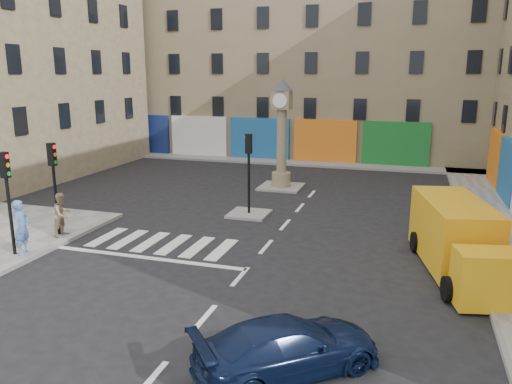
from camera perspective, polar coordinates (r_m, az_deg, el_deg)
The scene contains 15 objects.
ground at distance 15.67m, azimuth -3.03°, elevation -11.01°, with size 120.00×120.00×0.00m, color black.
sidewalk_right at distance 24.49m, azimuth 25.36°, elevation -3.07°, with size 2.60×30.00×0.15m, color gray.
sidewalk_far at distance 37.24m, azimuth 3.08°, elevation 3.49°, with size 32.00×2.40×0.15m, color gray.
island_near at distance 23.38m, azimuth -0.82°, elevation -2.52°, with size 1.80×1.80×0.12m, color gray.
island_far at distance 28.96m, azimuth 2.89°, elevation 0.59°, with size 2.40×2.40×0.12m, color gray.
building_far at distance 42.38m, azimuth 5.25°, elevation 16.09°, with size 32.00×10.00×17.00m, color #847758.
building_left at distance 34.95m, azimuth -26.90°, elevation 13.69°, with size 8.00×20.00×15.00m, color tan.
traffic_light_left_near at distance 19.40m, azimuth -26.57°, elevation 0.52°, with size 0.28×0.22×3.70m.
traffic_light_left_far at distance 21.14m, azimuth -22.12°, elevation 1.92°, with size 0.28×0.22×3.70m.
traffic_light_island at distance 22.81m, azimuth -0.84°, elevation 3.61°, with size 0.28×0.22×3.70m.
clock_pillar at distance 28.39m, azimuth 2.97°, elevation 7.47°, with size 1.20×1.20×6.10m.
navy_sedan at distance 11.49m, azimuth 3.66°, elevation -17.23°, with size 1.73×4.26×1.24m, color black.
yellow_van at distance 17.90m, azimuth 22.10°, elevation -4.98°, with size 3.20×6.50×2.27m.
pedestrian_blue at distance 19.64m, azimuth -25.20°, elevation -3.65°, with size 0.72×0.47×1.98m, color #5278BD.
pedestrian_tan at distance 21.25m, azimuth -21.25°, elevation -2.39°, with size 0.85×0.66×1.75m, color tan.
Camera 1 is at (5.03, -13.36, 6.47)m, focal length 35.00 mm.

